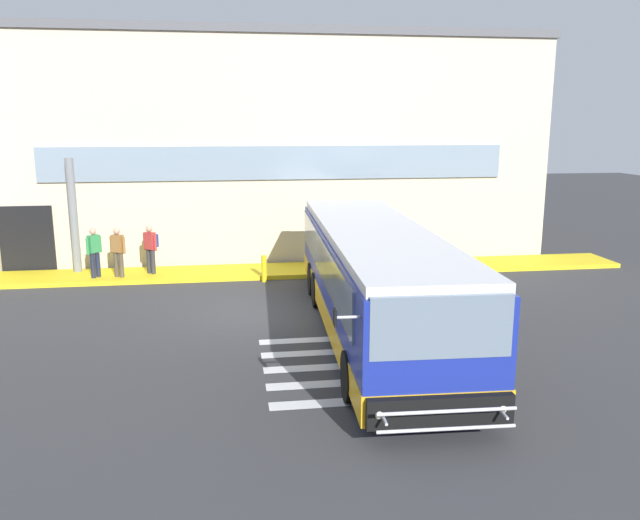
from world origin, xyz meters
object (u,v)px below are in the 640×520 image
object	(u,v)px
bus_main_foreground	(375,282)
passenger_by_doorway	(118,250)
passenger_near_column	(94,250)
passenger_at_curb_edge	(151,246)
safety_bollard_yellow	(264,269)
entry_support_column	(73,216)

from	to	relation	value
bus_main_foreground	passenger_by_doorway	world-z (taller)	bus_main_foreground
passenger_near_column	passenger_at_curb_edge	distance (m)	1.82
passenger_at_curb_edge	passenger_near_column	bearing A→B (deg)	-169.65
passenger_near_column	passenger_at_curb_edge	xyz separation A→B (m)	(1.79, 0.33, 0.03)
bus_main_foreground	passenger_near_column	xyz separation A→B (m)	(-8.01, 6.54, -0.26)
bus_main_foreground	passenger_at_curb_edge	world-z (taller)	bus_main_foreground
passenger_near_column	safety_bollard_yellow	xyz separation A→B (m)	(5.58, -0.82, -0.63)
passenger_near_column	passenger_at_curb_edge	world-z (taller)	same
entry_support_column	safety_bollard_yellow	bearing A→B (deg)	-15.76
passenger_near_column	passenger_by_doorway	world-z (taller)	same
bus_main_foreground	passenger_by_doorway	distance (m)	9.72
bus_main_foreground	safety_bollard_yellow	distance (m)	6.28
passenger_near_column	passenger_by_doorway	distance (m)	0.77
bus_main_foreground	passenger_at_curb_edge	xyz separation A→B (m)	(-6.22, 6.87, -0.22)
passenger_at_curb_edge	bus_main_foreground	bearing A→B (deg)	-47.85
bus_main_foreground	passenger_near_column	distance (m)	10.35
entry_support_column	passenger_by_doorway	bearing A→B (deg)	-33.34
entry_support_column	passenger_at_curb_edge	bearing A→B (deg)	-14.03
bus_main_foreground	safety_bollard_yellow	bearing A→B (deg)	113.08
entry_support_column	passenger_near_column	bearing A→B (deg)	-50.67
bus_main_foreground	passenger_at_curb_edge	size ratio (longest dim) A/B	7.19
entry_support_column	passenger_at_curb_edge	xyz separation A→B (m)	(2.59, -0.65, -0.99)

